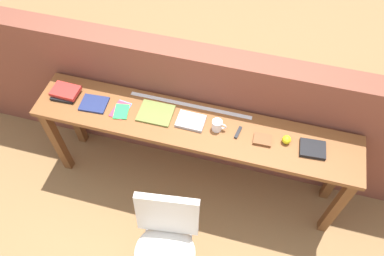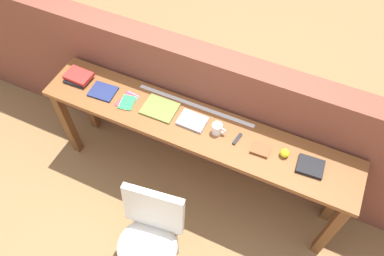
% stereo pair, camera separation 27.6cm
% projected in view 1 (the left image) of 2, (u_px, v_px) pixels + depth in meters
% --- Properties ---
extents(ground_plane, '(40.00, 40.00, 0.00)m').
position_uv_depth(ground_plane, '(185.00, 209.00, 3.35)').
color(ground_plane, olive).
extents(brick_wall_back, '(6.00, 0.20, 1.29)m').
position_uv_depth(brick_wall_back, '(204.00, 110.00, 3.18)').
color(brick_wall_back, brown).
rests_on(brick_wall_back, ground).
extents(sideboard, '(2.50, 0.44, 0.88)m').
position_uv_depth(sideboard, '(194.00, 135.00, 2.92)').
color(sideboard, brown).
rests_on(sideboard, ground).
extents(chair_white_moulded, '(0.50, 0.51, 0.89)m').
position_uv_depth(chair_white_moulded, '(166.00, 240.00, 2.65)').
color(chair_white_moulded, silver).
rests_on(chair_white_moulded, ground).
extents(book_stack_leftmost, '(0.22, 0.17, 0.06)m').
position_uv_depth(book_stack_leftmost, '(65.00, 92.00, 2.95)').
color(book_stack_leftmost, black).
rests_on(book_stack_leftmost, sideboard).
extents(magazine_cycling, '(0.21, 0.18, 0.02)m').
position_uv_depth(magazine_cycling, '(94.00, 104.00, 2.91)').
color(magazine_cycling, navy).
rests_on(magazine_cycling, sideboard).
extents(pamphlet_pile_colourful, '(0.15, 0.19, 0.01)m').
position_uv_depth(pamphlet_pile_colourful, '(121.00, 110.00, 2.88)').
color(pamphlet_pile_colourful, '#3399D8').
rests_on(pamphlet_pile_colourful, sideboard).
extents(book_open_centre, '(0.26, 0.21, 0.02)m').
position_uv_depth(book_open_centre, '(156.00, 113.00, 2.86)').
color(book_open_centre, olive).
rests_on(book_open_centre, sideboard).
extents(book_grey_hardcover, '(0.21, 0.16, 0.03)m').
position_uv_depth(book_grey_hardcover, '(191.00, 121.00, 2.81)').
color(book_grey_hardcover, '#9E9EA3').
rests_on(book_grey_hardcover, sideboard).
extents(mug, '(0.11, 0.08, 0.09)m').
position_uv_depth(mug, '(217.00, 125.00, 2.74)').
color(mug, white).
rests_on(mug, sideboard).
extents(multitool_folded, '(0.04, 0.11, 0.02)m').
position_uv_depth(multitool_folded, '(238.00, 132.00, 2.75)').
color(multitool_folded, black).
rests_on(multitool_folded, sideboard).
extents(leather_journal_brown, '(0.13, 0.10, 0.02)m').
position_uv_depth(leather_journal_brown, '(262.00, 140.00, 2.71)').
color(leather_journal_brown, brown).
rests_on(leather_journal_brown, sideboard).
extents(sports_ball_small, '(0.06, 0.06, 0.06)m').
position_uv_depth(sports_ball_small, '(286.00, 140.00, 2.68)').
color(sports_ball_small, yellow).
rests_on(sports_ball_small, sideboard).
extents(book_repair_rightmost, '(0.19, 0.16, 0.03)m').
position_uv_depth(book_repair_rightmost, '(313.00, 149.00, 2.66)').
color(book_repair_rightmost, black).
rests_on(book_repair_rightmost, sideboard).
extents(ruler_metal_back_edge, '(0.97, 0.03, 0.00)m').
position_uv_depth(ruler_metal_back_edge, '(190.00, 105.00, 2.91)').
color(ruler_metal_back_edge, silver).
rests_on(ruler_metal_back_edge, sideboard).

